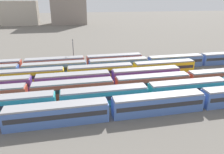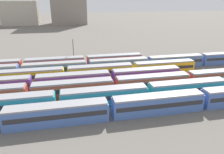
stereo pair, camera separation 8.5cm
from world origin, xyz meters
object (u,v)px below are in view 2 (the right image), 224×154
train_track_3 (74,80)px  train_track_2 (114,85)px  train_track_1 (148,92)px  train_track_4 (66,74)px  catenary_pole_1 (73,51)px  train_track_0 (158,103)px  train_track_5 (148,63)px  train_track_6 (55,63)px

train_track_3 → train_track_2: bearing=-29.4°
train_track_1 → train_track_4: (-17.32, 15.60, 0.00)m
train_track_2 → catenary_pole_1: catenary_pole_1 is taller
train_track_1 → train_track_3: same height
train_track_0 → train_track_1: 5.20m
train_track_5 → train_track_0: bearing=-106.8°
train_track_2 → train_track_6: (-14.37, 20.80, -0.00)m
train_track_1 → train_track_2: size_ratio=1.51×
train_track_4 → train_track_6: same height
train_track_1 → train_track_4: same height
train_track_5 → train_track_6: 29.02m
train_track_0 → train_track_6: size_ratio=1.68×
train_track_3 → train_track_4: bearing=109.8°
train_track_0 → train_track_1: bearing=91.4°
train_track_2 → train_track_3: (-9.23, 5.20, -0.00)m
train_track_5 → train_track_1: bearing=-110.9°
train_track_3 → catenary_pole_1: (0.74, 18.78, 2.98)m
train_track_5 → train_track_6: bearing=169.7°
train_track_3 → train_track_4: (-1.87, 5.20, 0.00)m
train_track_3 → train_track_4: 5.53m
train_track_1 → train_track_6: 33.17m
train_track_5 → train_track_2: bearing=-132.3°
train_track_1 → train_track_5: (7.96, 20.80, 0.00)m
train_track_4 → train_track_5: 25.81m
train_track_5 → catenary_pole_1: (-22.68, 8.38, 2.98)m
train_track_4 → catenary_pole_1: bearing=79.1°
train_track_3 → train_track_5: (23.41, 10.40, 0.00)m
train_track_0 → catenary_pole_1: (-14.85, 34.38, 2.98)m
train_track_0 → train_track_5: (7.83, 26.00, 0.00)m
train_track_1 → catenary_pole_1: size_ratio=12.91×
train_track_0 → train_track_1: same height
train_track_0 → train_track_2: size_ratio=1.25×
train_track_6 → catenary_pole_1: bearing=28.4°
train_track_2 → train_track_6: bearing=124.6°
train_track_0 → train_track_5: same height
train_track_6 → catenary_pole_1: catenary_pole_1 is taller
train_track_1 → train_track_4: 23.31m
train_track_2 → train_track_6: 25.28m
train_track_4 → train_track_6: (-3.27, 10.40, -0.00)m
train_track_6 → train_track_0: bearing=-56.4°
train_track_5 → train_track_6: (-28.55, 5.20, -0.00)m
catenary_pole_1 → train_track_4: bearing=-100.9°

